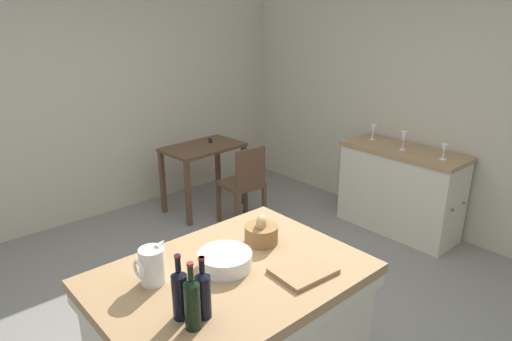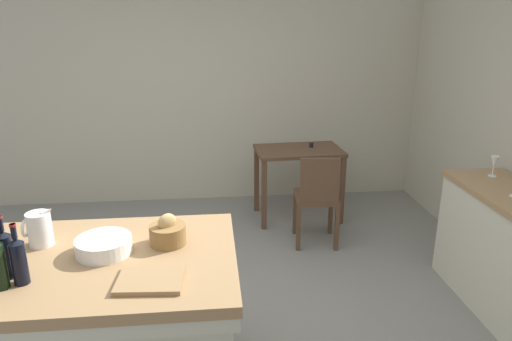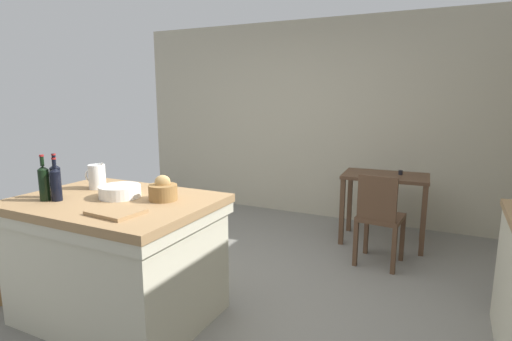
{
  "view_description": "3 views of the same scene",
  "coord_description": "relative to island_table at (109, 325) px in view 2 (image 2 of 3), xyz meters",
  "views": [
    {
      "loc": [
        -1.76,
        -2.21,
        2.21
      ],
      "look_at": [
        0.33,
        0.16,
        1.1
      ],
      "focal_mm": 31.16,
      "sensor_mm": 36.0,
      "label": 1
    },
    {
      "loc": [
        0.09,
        -2.84,
        2.12
      ],
      "look_at": [
        0.4,
        0.19,
        1.11
      ],
      "focal_mm": 32.89,
      "sensor_mm": 36.0,
      "label": 2
    },
    {
      "loc": [
        1.64,
        -2.63,
        1.65
      ],
      "look_at": [
        0.24,
        0.24,
        1.04
      ],
      "focal_mm": 28.2,
      "sensor_mm": 36.0,
      "label": 3
    }
  ],
  "objects": [
    {
      "name": "writing_desk",
      "position": [
        1.53,
        2.45,
        0.16
      ],
      "size": [
        0.93,
        0.61,
        0.83
      ],
      "color": "#513826",
      "rests_on": "ground"
    },
    {
      "name": "wine_bottle_amber",
      "position": [
        -0.4,
        -0.15,
        0.55
      ],
      "size": [
        0.07,
        0.07,
        0.32
      ],
      "color": "black",
      "rests_on": "island_table"
    },
    {
      "name": "island_table",
      "position": [
        0.0,
        0.0,
        0.0
      ],
      "size": [
        1.42,
        1.03,
        0.91
      ],
      "color": "#99754C",
      "rests_on": "ground"
    },
    {
      "name": "pitcher",
      "position": [
        -0.36,
        0.18,
        0.52
      ],
      "size": [
        0.17,
        0.13,
        0.23
      ],
      "color": "white",
      "rests_on": "island_table"
    },
    {
      "name": "wall_back",
      "position": [
        0.5,
        3.17,
        0.81
      ],
      "size": [
        5.32,
        0.12,
        2.6
      ],
      "primitive_type": "cube",
      "color": "#B2AA93",
      "rests_on": "ground"
    },
    {
      "name": "wooden_chair",
      "position": [
        1.58,
        1.78,
        0.01
      ],
      "size": [
        0.44,
        0.44,
        0.91
      ],
      "color": "#513826",
      "rests_on": "ground"
    },
    {
      "name": "bread_basket",
      "position": [
        0.34,
        0.13,
        0.48
      ],
      "size": [
        0.2,
        0.2,
        0.18
      ],
      "color": "olive",
      "rests_on": "island_table"
    },
    {
      "name": "cutting_board",
      "position": [
        0.29,
        -0.26,
        0.43
      ],
      "size": [
        0.33,
        0.27,
        0.02
      ],
      "primitive_type": "cube",
      "rotation": [
        0.0,
        0.0,
        -0.07
      ],
      "color": "#99754C",
      "rests_on": "island_table"
    },
    {
      "name": "side_cabinet",
      "position": [
        2.76,
        0.62,
        -0.03
      ],
      "size": [
        0.52,
        1.27,
        0.91
      ],
      "color": "#99754C",
      "rests_on": "ground"
    },
    {
      "name": "wine_bottle_dark",
      "position": [
        -0.32,
        -0.21,
        0.54
      ],
      "size": [
        0.07,
        0.07,
        0.31
      ],
      "color": "black",
      "rests_on": "island_table"
    },
    {
      "name": "ground_plane",
      "position": [
        0.5,
        0.57,
        -0.49
      ],
      "size": [
        6.76,
        6.76,
        0.0
      ],
      "primitive_type": "plane",
      "color": "slate"
    },
    {
      "name": "wine_glass_middle",
      "position": [
        2.82,
        1.05,
        0.53
      ],
      "size": [
        0.07,
        0.07,
        0.17
      ],
      "color": "white",
      "rests_on": "side_cabinet"
    },
    {
      "name": "wash_bowl",
      "position": [
        0.01,
        0.06,
        0.46
      ],
      "size": [
        0.3,
        0.3,
        0.09
      ],
      "primitive_type": "cylinder",
      "color": "white",
      "rests_on": "island_table"
    }
  ]
}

